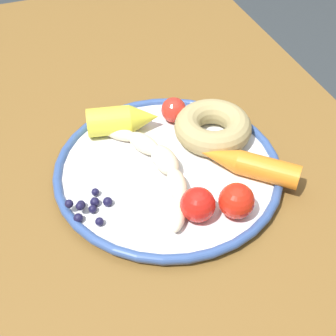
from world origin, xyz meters
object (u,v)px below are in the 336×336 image
object	(u,v)px
plate	(168,170)
donut	(213,127)
carrot_orange	(248,164)
tomato_mid	(236,201)
blueberry_pile	(89,207)
tomato_near	(198,205)
carrot_yellow	(123,120)
tomato_far	(174,110)
banana	(158,164)
dining_table	(129,201)

from	to	relation	value
plate	donut	distance (m)	0.09
plate	carrot_orange	bearing A→B (deg)	64.34
carrot_orange	tomato_mid	bearing A→B (deg)	-38.52
blueberry_pile	tomato_near	xyz separation A→B (m)	(0.05, 0.12, 0.01)
carrot_yellow	tomato_far	size ratio (longest dim) A/B	2.90
blueberry_pile	donut	bearing A→B (deg)	110.62
banana	donut	xyz separation A→B (m)	(-0.04, 0.10, 0.01)
donut	plate	bearing A→B (deg)	-65.17
plate	donut	xyz separation A→B (m)	(-0.04, 0.08, 0.02)
dining_table	banana	xyz separation A→B (m)	(0.06, 0.03, 0.12)
banana	donut	distance (m)	0.10
carrot_orange	banana	bearing A→B (deg)	-112.45
banana	tomato_near	bearing A→B (deg)	11.66
blueberry_pile	tomato_far	xyz separation A→B (m)	(-0.13, 0.16, 0.01)
carrot_yellow	tomato_mid	world-z (taller)	tomato_mid
tomato_near	tomato_mid	world-z (taller)	tomato_mid
dining_table	carrot_yellow	distance (m)	0.14
dining_table	carrot_yellow	size ratio (longest dim) A/B	10.00
plate	carrot_yellow	xyz separation A→B (m)	(-0.09, -0.03, 0.02)
carrot_orange	plate	bearing A→B (deg)	-115.66
tomato_mid	carrot_yellow	bearing A→B (deg)	-157.19
carrot_orange	blueberry_pile	xyz separation A→B (m)	(-0.01, -0.21, -0.01)
plate	tomato_mid	size ratio (longest dim) A/B	6.97
dining_table	donut	distance (m)	0.18
carrot_yellow	blueberry_pile	size ratio (longest dim) A/B	1.84
plate	tomato_far	size ratio (longest dim) A/B	8.24
banana	tomato_near	world-z (taller)	tomato_near
banana	donut	size ratio (longest dim) A/B	2.03
plate	carrot_orange	distance (m)	0.11
dining_table	plate	xyz separation A→B (m)	(0.06, 0.04, 0.11)
tomato_near	banana	bearing A→B (deg)	-168.34
plate	banana	world-z (taller)	banana
banana	carrot_orange	size ratio (longest dim) A/B	1.83
tomato_far	blueberry_pile	bearing A→B (deg)	-50.81
donut	tomato_near	xyz separation A→B (m)	(0.13, -0.08, 0.00)
banana	donut	world-z (taller)	donut
tomato_mid	tomato_far	size ratio (longest dim) A/B	1.18
plate	carrot_yellow	size ratio (longest dim) A/B	2.84
dining_table	plate	size ratio (longest dim) A/B	3.52
carrot_yellow	blueberry_pile	distance (m)	0.15
carrot_orange	tomato_mid	size ratio (longest dim) A/B	2.76
banana	tomato_far	xyz separation A→B (m)	(-0.09, 0.06, 0.01)
carrot_orange	tomato_far	xyz separation A→B (m)	(-0.14, -0.05, 0.00)
dining_table	plate	distance (m)	0.13
tomato_near	tomato_far	distance (m)	0.19
donut	banana	bearing A→B (deg)	-68.50
carrot_yellow	blueberry_pile	world-z (taller)	carrot_yellow
dining_table	tomato_near	size ratio (longest dim) A/B	25.13
carrot_orange	donut	bearing A→B (deg)	-171.16
dining_table	tomato_near	distance (m)	0.20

